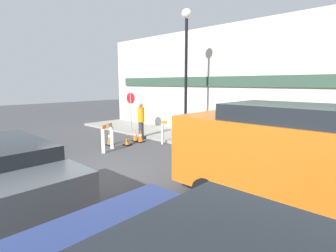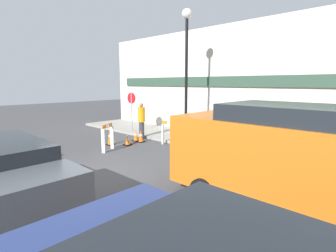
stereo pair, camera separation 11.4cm
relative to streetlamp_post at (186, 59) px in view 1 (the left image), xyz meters
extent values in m
plane|color=#424244|center=(0.98, -5.12, -3.78)|extent=(60.00, 60.00, 0.00)
cube|color=gray|center=(0.98, 0.79, -3.72)|extent=(18.00, 2.81, 0.12)
cube|color=beige|center=(0.98, 2.28, -1.03)|extent=(18.00, 0.12, 5.50)
cube|color=#2D4738|center=(0.98, 2.17, -0.98)|extent=(16.20, 0.10, 0.50)
cylinder|color=black|center=(0.00, 0.00, -3.54)|extent=(0.29, 0.29, 0.24)
cylinder|color=black|center=(0.00, 0.00, -0.99)|extent=(0.13, 0.13, 5.34)
sphere|color=silver|center=(0.00, 0.00, 1.86)|extent=(0.44, 0.44, 0.44)
cylinder|color=gray|center=(-3.66, -0.22, -2.62)|extent=(0.06, 0.06, 2.07)
cylinder|color=red|center=(-3.66, -0.22, -1.86)|extent=(0.60, 0.09, 0.60)
cube|color=white|center=(0.04, -0.64, -3.32)|extent=(0.10, 0.14, 0.92)
cube|color=white|center=(-0.59, -0.89, -3.32)|extent=(0.10, 0.14, 0.92)
cube|color=orange|center=(-0.27, -0.77, -2.78)|extent=(0.70, 0.30, 0.15)
cube|color=white|center=(-0.27, -0.77, -2.78)|extent=(0.22, 0.11, 0.14)
cube|color=white|center=(-1.55, -2.94, -3.30)|extent=(0.14, 0.12, 0.95)
cube|color=white|center=(-1.20, -3.58, -3.30)|extent=(0.14, 0.12, 0.95)
cube|color=orange|center=(-1.37, -3.26, -2.75)|extent=(0.40, 0.71, 0.15)
cube|color=white|center=(-1.37, -3.26, -2.75)|extent=(0.14, 0.22, 0.14)
cube|color=white|center=(2.27, -2.83, -3.29)|extent=(0.14, 0.09, 0.97)
cube|color=white|center=(2.42, -2.20, -3.29)|extent=(0.14, 0.09, 0.97)
cube|color=orange|center=(2.34, -2.52, -2.73)|extent=(0.18, 0.69, 0.15)
cube|color=white|center=(2.34, -2.52, -2.73)|extent=(0.08, 0.21, 0.14)
cube|color=black|center=(-1.60, -1.32, -3.76)|extent=(0.30, 0.30, 0.04)
cone|color=orange|center=(-1.60, -1.32, -3.47)|extent=(0.22, 0.22, 0.54)
cylinder|color=white|center=(-1.60, -1.32, -3.44)|extent=(0.13, 0.13, 0.08)
cube|color=black|center=(-2.16, -2.63, -3.76)|extent=(0.30, 0.30, 0.04)
cone|color=orange|center=(-2.16, -2.63, -3.40)|extent=(0.22, 0.22, 0.67)
cylinder|color=white|center=(-2.16, -2.63, -3.37)|extent=(0.13, 0.13, 0.09)
cube|color=black|center=(-1.97, -1.32, -3.76)|extent=(0.30, 0.30, 0.04)
cone|color=orange|center=(-1.97, -1.32, -3.48)|extent=(0.22, 0.22, 0.51)
cylinder|color=white|center=(-1.97, -1.32, -3.46)|extent=(0.13, 0.13, 0.07)
cube|color=black|center=(1.89, -0.87, -3.76)|extent=(0.30, 0.30, 0.04)
cone|color=orange|center=(1.89, -0.87, -3.45)|extent=(0.23, 0.22, 0.57)
cylinder|color=white|center=(1.89, -0.87, -3.42)|extent=(0.13, 0.13, 0.08)
cube|color=black|center=(-1.57, -2.12, -3.76)|extent=(0.30, 0.30, 0.04)
cone|color=orange|center=(-1.57, -2.12, -3.51)|extent=(0.22, 0.22, 0.46)
cylinder|color=white|center=(-1.57, -2.12, -3.49)|extent=(0.13, 0.13, 0.06)
cylinder|color=#33333D|center=(-2.08, -0.87, -3.35)|extent=(0.33, 0.33, 0.86)
cylinder|color=orange|center=(-2.08, -0.87, -2.56)|extent=(0.46, 0.46, 0.71)
sphere|color=#8E6647|center=(-2.08, -0.87, -2.11)|extent=(0.27, 0.27, 0.20)
cylinder|color=black|center=(3.32, -7.07, -3.48)|extent=(0.60, 0.18, 0.60)
cylinder|color=black|center=(0.68, -7.07, -3.48)|extent=(0.60, 0.18, 0.60)
cube|color=#D16619|center=(5.89, -3.48, -2.66)|extent=(5.32, 1.92, 1.64)
cube|color=#1E2328|center=(5.89, -3.48, -1.84)|extent=(2.93, 1.77, 0.70)
cylinder|color=black|center=(4.24, -2.52, -3.48)|extent=(0.60, 0.18, 0.60)
cylinder|color=black|center=(4.24, -4.45, -3.48)|extent=(0.60, 0.18, 0.60)
camera|label=1|loc=(7.51, -9.11, -1.05)|focal=28.00mm
camera|label=2|loc=(7.59, -9.03, -1.05)|focal=28.00mm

